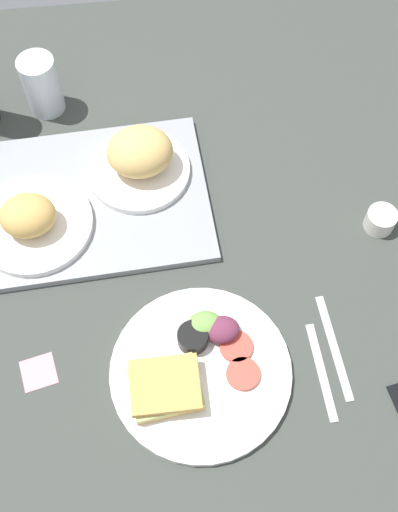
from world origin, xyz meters
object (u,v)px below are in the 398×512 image
Objects in this scene: bread_plate_far at (140,158)px; plate_with_salad at (197,368)px; espresso_cup at (381,220)px; knife at (334,347)px; sticky_note at (39,372)px; drinking_glass at (42,85)px; bread_plate_near at (31,220)px; fork at (322,371)px; serving_tray at (89,201)px.

plate_with_salad is at bearing -81.32° from bread_plate_far.
espresso_cup is 26.46cm from knife.
sticky_note is at bearing -161.26° from espresso_cup.
plate_with_salad reaches higher than espresso_cup.
drinking_glass is at bearing 35.39° from knife.
bread_plate_near is at bearing 56.61° from knife.
sticky_note is (-63.27, -21.46, -1.94)cm from espresso_cup.
fork is (20.65, -2.41, -1.40)cm from plate_with_salad.
bread_plate_far reaches higher than sticky_note.
fork is 5.00cm from knife.
plate_with_salad is (26.76, -30.21, -2.66)cm from bread_plate_near.
knife is 49.87cm from sticky_note.
drinking_glass is (-7.96, 25.19, 5.57)cm from serving_tray.
knife is at bearing -39.26° from fork.
bread_plate_far is (10.37, 5.37, 4.89)cm from serving_tray.
espresso_cup is (43.31, -16.57, -3.69)cm from bread_plate_far.
serving_tray is 3.53× the size of drinking_glass.
drinking_glass reaches higher than serving_tray.
bread_plate_far is 1.54× the size of drinking_glass.
bread_plate_near is 1.13× the size of knife.
plate_with_salad is 5.37× the size of espresso_cup.
knife is (23.65, 1.59, -1.40)cm from plate_with_salad.
fork is 3.04× the size of sticky_note.
plate_with_salad reaches higher than serving_tray.
sticky_note is (-9.59, -32.66, -0.74)cm from serving_tray.
serving_tray is 2.37× the size of knife.
plate_with_salad is at bearing 90.05° from knife.
bread_plate_far is 1.15× the size of fork.
drinking_glass is 76.55cm from knife.
plate_with_salad reaches higher than knife.
bread_plate_far is 27.01cm from drinking_glass.
espresso_cup reaches higher than sticky_note.
fork and knife have the same top height.
plate_with_salad reaches higher than sticky_note.
bread_plate_far reaches higher than bread_plate_near.
bread_plate_near is 27.67cm from sticky_note.
espresso_cup is 0.33× the size of fork.
bread_plate_near is 40.44cm from plate_with_salad.
bread_plate_far is 41.57cm from plate_with_salad.
bread_plate_near is at bearing -94.10° from drinking_glass.
bread_plate_far is 3.51× the size of espresso_cup.
bread_plate_far is at bearing 98.68° from plate_with_salad.
serving_tray is at bearing -152.62° from bread_plate_far.
fork is at bearing -45.51° from serving_tray.
sticky_note is at bearing -91.62° from drinking_glass.
drinking_glass is at bearing 149.44° from espresso_cup.
espresso_cup is (53.68, -11.19, 1.20)cm from serving_tray.
serving_tray is at bearing 73.64° from sticky_note.
knife is at bearing -40.13° from serving_tray.
plate_with_salad is (6.24, -40.90, -4.04)cm from bread_plate_far.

